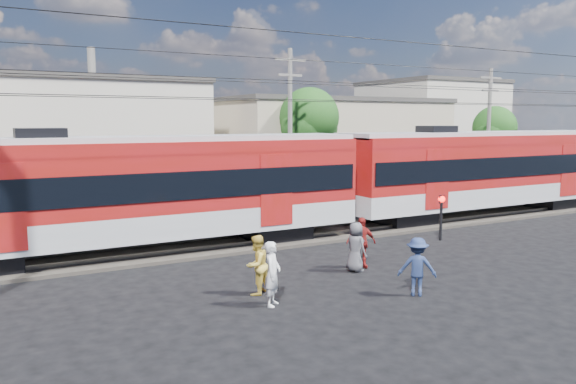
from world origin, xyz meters
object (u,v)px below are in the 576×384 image
object	(u,v)px
commuter_train	(149,187)
crossing_signal	(441,209)
car_silver	(478,184)
pedestrian_c	(417,267)
pedestrian_a	(273,274)

from	to	relation	value
commuter_train	crossing_signal	bearing A→B (deg)	-17.06
commuter_train	car_silver	size ratio (longest dim) A/B	12.51
pedestrian_c	pedestrian_a	bearing A→B (deg)	22.42
commuter_train	pedestrian_c	distance (m)	9.77
pedestrian_a	crossing_signal	xyz separation A→B (m)	(9.44, 3.81, 0.42)
commuter_train	pedestrian_c	world-z (taller)	commuter_train
pedestrian_c	car_silver	xyz separation A→B (m)	(17.64, 14.11, -0.11)
crossing_signal	pedestrian_c	bearing A→B (deg)	-138.70
pedestrian_a	pedestrian_c	world-z (taller)	pedestrian_a
commuter_train	crossing_signal	distance (m)	11.21
pedestrian_a	crossing_signal	world-z (taller)	crossing_signal
pedestrian_c	crossing_signal	world-z (taller)	crossing_signal
crossing_signal	pedestrian_a	bearing A→B (deg)	-158.02
pedestrian_a	crossing_signal	size ratio (longest dim) A/B	0.92
car_silver	crossing_signal	size ratio (longest dim) A/B	2.22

